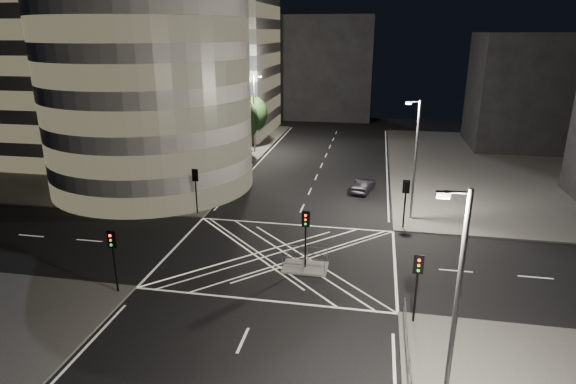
% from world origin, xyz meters
% --- Properties ---
extents(ground, '(120.00, 120.00, 0.00)m').
position_xyz_m(ground, '(0.00, 0.00, 0.00)').
color(ground, black).
rests_on(ground, ground).
extents(sidewalk_far_left, '(42.00, 42.00, 0.15)m').
position_xyz_m(sidewalk_far_left, '(-29.00, 27.00, 0.07)').
color(sidewalk_far_left, '#4D4B48').
rests_on(sidewalk_far_left, ground).
extents(central_island, '(3.00, 2.00, 0.15)m').
position_xyz_m(central_island, '(2.00, -1.50, 0.07)').
color(central_island, slate).
rests_on(central_island, ground).
extents(office_tower_curved, '(30.00, 29.00, 27.20)m').
position_xyz_m(office_tower_curved, '(-20.74, 18.74, 12.65)').
color(office_tower_curved, gray).
rests_on(office_tower_curved, sidewalk_far_left).
extents(office_block_rear, '(24.00, 16.00, 22.00)m').
position_xyz_m(office_block_rear, '(-22.00, 42.00, 11.15)').
color(office_block_rear, gray).
rests_on(office_block_rear, sidewalk_far_left).
extents(building_right_far, '(14.00, 12.00, 15.00)m').
position_xyz_m(building_right_far, '(26.00, 40.00, 7.65)').
color(building_right_far, black).
rests_on(building_right_far, sidewalk_far_right).
extents(building_far_end, '(18.00, 8.00, 18.00)m').
position_xyz_m(building_far_end, '(-4.00, 58.00, 9.00)').
color(building_far_end, black).
rests_on(building_far_end, ground).
extents(tree_a, '(4.44, 4.44, 7.39)m').
position_xyz_m(tree_a, '(-10.50, 9.00, 4.98)').
color(tree_a, black).
rests_on(tree_a, sidewalk_far_left).
extents(tree_b, '(4.53, 4.53, 7.52)m').
position_xyz_m(tree_b, '(-10.50, 15.00, 5.05)').
color(tree_b, black).
rests_on(tree_b, sidewalk_far_left).
extents(tree_c, '(4.05, 4.05, 7.28)m').
position_xyz_m(tree_c, '(-10.50, 21.00, 5.09)').
color(tree_c, black).
rests_on(tree_c, sidewalk_far_left).
extents(tree_d, '(4.69, 4.69, 7.31)m').
position_xyz_m(tree_d, '(-10.50, 27.00, 4.76)').
color(tree_d, black).
rests_on(tree_d, sidewalk_far_left).
extents(tree_e, '(4.14, 4.14, 6.87)m').
position_xyz_m(tree_e, '(-10.50, 33.00, 4.62)').
color(tree_e, black).
rests_on(tree_e, sidewalk_far_left).
extents(traffic_signal_fl, '(0.55, 0.22, 4.00)m').
position_xyz_m(traffic_signal_fl, '(-8.80, 6.80, 2.91)').
color(traffic_signal_fl, black).
rests_on(traffic_signal_fl, sidewalk_far_left).
extents(traffic_signal_nl, '(0.55, 0.22, 4.00)m').
position_xyz_m(traffic_signal_nl, '(-8.80, -6.80, 2.91)').
color(traffic_signal_nl, black).
rests_on(traffic_signal_nl, sidewalk_near_left).
extents(traffic_signal_fr, '(0.55, 0.22, 4.00)m').
position_xyz_m(traffic_signal_fr, '(8.80, 6.80, 2.91)').
color(traffic_signal_fr, black).
rests_on(traffic_signal_fr, sidewalk_far_right).
extents(traffic_signal_nr, '(0.55, 0.22, 4.00)m').
position_xyz_m(traffic_signal_nr, '(8.80, -6.80, 2.91)').
color(traffic_signal_nr, black).
rests_on(traffic_signal_nr, sidewalk_near_right).
extents(traffic_signal_island, '(0.55, 0.22, 4.00)m').
position_xyz_m(traffic_signal_island, '(2.00, -1.50, 2.91)').
color(traffic_signal_island, black).
rests_on(traffic_signal_island, central_island).
extents(street_lamp_left_near, '(1.25, 0.25, 10.00)m').
position_xyz_m(street_lamp_left_near, '(-9.44, 12.00, 5.54)').
color(street_lamp_left_near, slate).
rests_on(street_lamp_left_near, sidewalk_far_left).
extents(street_lamp_left_far, '(1.25, 0.25, 10.00)m').
position_xyz_m(street_lamp_left_far, '(-9.44, 30.00, 5.54)').
color(street_lamp_left_far, slate).
rests_on(street_lamp_left_far, sidewalk_far_left).
extents(street_lamp_right_far, '(1.25, 0.25, 10.00)m').
position_xyz_m(street_lamp_right_far, '(9.44, 9.00, 5.54)').
color(street_lamp_right_far, slate).
rests_on(street_lamp_right_far, sidewalk_far_right).
extents(street_lamp_right_near, '(1.25, 0.25, 10.00)m').
position_xyz_m(street_lamp_right_near, '(9.44, -14.00, 5.54)').
color(street_lamp_right_near, slate).
rests_on(street_lamp_right_near, sidewalk_near_right).
extents(railing_near_right, '(0.06, 11.70, 1.10)m').
position_xyz_m(railing_near_right, '(8.30, -12.15, 0.70)').
color(railing_near_right, slate).
rests_on(railing_near_right, sidewalk_near_right).
extents(railing_island_south, '(2.80, 0.06, 1.10)m').
position_xyz_m(railing_island_south, '(2.00, -2.40, 0.70)').
color(railing_island_south, slate).
rests_on(railing_island_south, central_island).
extents(railing_island_north, '(2.80, 0.06, 1.10)m').
position_xyz_m(railing_island_north, '(2.00, -0.60, 0.70)').
color(railing_island_north, slate).
rests_on(railing_island_north, central_island).
extents(sedan, '(2.32, 4.30, 1.35)m').
position_xyz_m(sedan, '(5.31, 15.77, 0.67)').
color(sedan, black).
rests_on(sedan, ground).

